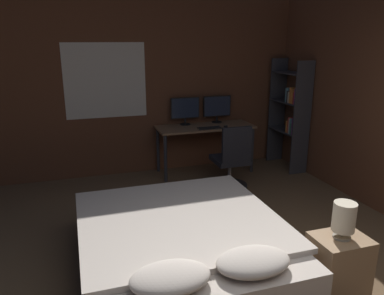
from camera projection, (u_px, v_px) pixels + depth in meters
name	position (u px, v px, depth m)	size (l,w,h in m)	color
wall_back	(161.00, 86.00, 5.82)	(12.00, 0.08, 2.70)	brown
bed	(183.00, 250.00, 3.30)	(1.73, 1.98, 0.61)	#2D2D33
nightstand	(338.00, 268.00, 3.04)	(0.43, 0.34, 0.55)	#997551
bedside_lamp	(344.00, 218.00, 2.91)	(0.18, 0.18, 0.30)	gray
desk	(205.00, 132.00, 5.86)	(1.51, 0.58, 0.75)	#846042
monitor_left	(185.00, 109.00, 5.86)	(0.46, 0.16, 0.43)	black
monitor_right	(217.00, 107.00, 6.02)	(0.46, 0.16, 0.43)	black
keyboard	(209.00, 128.00, 5.66)	(0.35, 0.13, 0.02)	black
computer_mouse	(226.00, 126.00, 5.74)	(0.07, 0.05, 0.04)	black
office_chair	(231.00, 164.00, 5.27)	(0.52, 0.52, 0.93)	black
bookshelf	(292.00, 110.00, 5.95)	(0.30, 0.76, 1.76)	#333338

